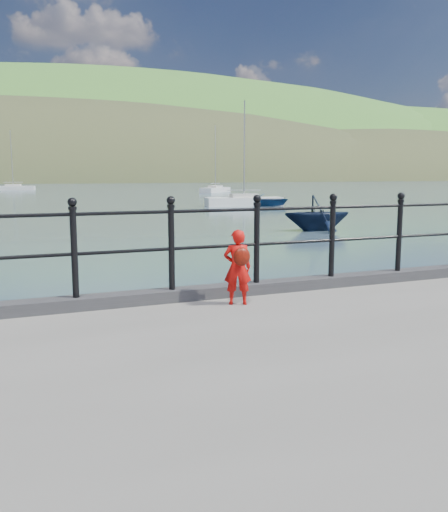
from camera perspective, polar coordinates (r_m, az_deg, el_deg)
name	(u,v)px	position (r m, az deg, el deg)	size (l,w,h in m)	color
ground	(212,365)	(7.64, -1.30, -11.40)	(600.00, 600.00, 0.00)	#2D4251
kerb	(216,291)	(7.20, -0.90, -3.73)	(60.00, 0.30, 0.15)	#28282B
railing	(215,235)	(7.08, -0.91, 2.20)	(18.11, 0.11, 1.20)	black
far_shore	(101,230)	(250.76, -12.79, 2.64)	(830.00, 200.00, 156.00)	#333A21
child	(238,266)	(6.71, 1.45, -1.11)	(0.40, 0.35, 0.94)	red
launch_blue	(261,200)	(45.31, 3.88, 5.92)	(3.43, 4.80, 0.99)	navy
launch_navy	(317,213)	(25.53, 9.79, 4.48)	(2.72, 3.15, 1.66)	black
sailboat_near	(244,202)	(45.01, 2.11, 5.72)	(6.50, 2.65, 8.67)	white
sailboat_deep	(13,188)	(94.72, -21.30, 6.66)	(6.90, 3.34, 9.74)	silver
sailboat_far	(215,190)	(78.29, -0.91, 6.96)	(6.15, 6.04, 9.62)	white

